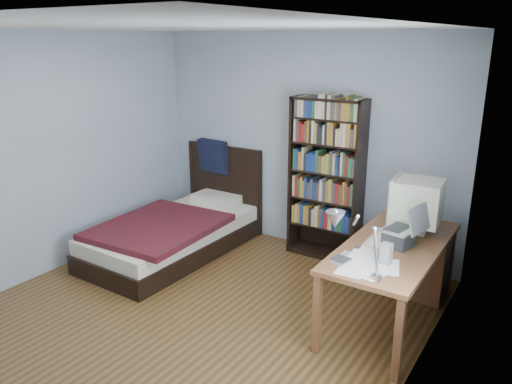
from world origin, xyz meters
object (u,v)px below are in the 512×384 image
Objects in this scene: speaker at (386,254)px; bed at (178,230)px; desk at (407,258)px; bookshelf at (326,179)px; crt_monitor at (415,202)px; desk_lamp at (343,226)px; soda_can at (390,226)px; laptop at (402,234)px; keyboard at (381,240)px.

bed is at bearing 170.20° from speaker.
speaker reaches higher than desk.
desk is 1.30m from bookshelf.
desk is 3.39× the size of crt_monitor.
bookshelf is at bearing 28.40° from bed.
desk_lamp is 1.43m from soda_can.
speaker is 2.78m from bed.
soda_can is (-0.18, 0.25, -0.04)m from laptop.
laptop is at bearing -87.19° from crt_monitor.
laptop is at bearing -3.24° from bed.
bookshelf reaches higher than soda_can.
speaker reaches higher than soda_can.
crt_monitor reaches higher than bed.
bookshelf reaches higher than crt_monitor.
desk_lamp is 0.30× the size of bed.
bookshelf is (-1.14, 0.55, -0.10)m from crt_monitor.
laptop is at bearing 85.98° from desk_lamp.
laptop is 1.51m from bookshelf.
speaker is 0.09× the size of bookshelf.
desk_lamp reaches higher than desk.
bed is at bearing 154.16° from desk_lamp.
crt_monitor is at bearing -59.94° from desk.
desk_lamp reaches higher than soda_can.
desk_lamp is 1.20m from keyboard.
bookshelf is (-1.16, 0.96, 0.07)m from laptop.
bookshelf is (-1.16, 1.36, 0.10)m from speaker.
desk is 0.96m from speaker.
keyboard is 3.89× the size of soda_can.
soda_can is 0.07× the size of bookshelf.
crt_monitor is 0.31m from soda_can.
crt_monitor is at bearing 5.57° from bed.
bookshelf reaches higher than desk.
bed is (-2.66, 0.15, -0.58)m from laptop.
soda_can is at bearing 125.49° from laptop.
crt_monitor is 2.99× the size of speaker.
bed is at bearing 176.76° from laptop.
keyboard is at bearing -3.69° from bed.
desk is 0.64m from laptop.
crt_monitor is 0.83m from speaker.
laptop is 0.18× the size of bed.
bookshelf is at bearing 132.82° from keyboard.
desk_lamp is at bearing -90.67° from desk.
crt_monitor is 0.44m from laptop.
desk is 0.45m from soda_can.
desk is 2.59× the size of desk_lamp.
bed reaches higher than laptop.
desk is at bearing 89.33° from desk_lamp.
crt_monitor is 0.27× the size of bookshelf.
soda_can is at bearing -135.45° from crt_monitor.
speaker is (0.00, -0.40, -0.02)m from laptop.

